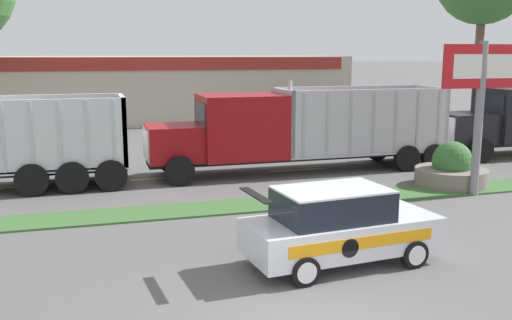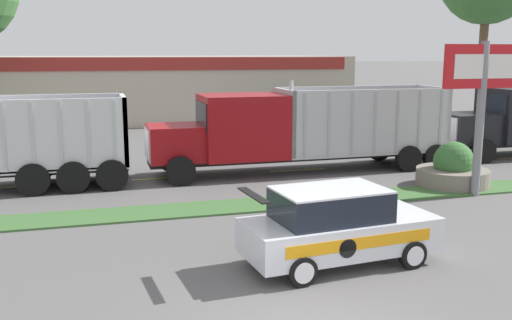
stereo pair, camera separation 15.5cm
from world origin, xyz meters
The scene contains 10 objects.
grass_verge centered at (0.00, 8.45, 0.03)m, with size 120.00×1.62×0.06m, color #3D6633.
centre_line_3 centered at (-6.34, 13.26, 0.00)m, with size 2.40×0.14×0.01m, color yellow.
centre_line_4 centered at (-0.94, 13.26, 0.00)m, with size 2.40×0.14×0.01m, color yellow.
centre_line_5 centered at (4.46, 13.26, 0.00)m, with size 2.40×0.14×0.01m, color yellow.
centre_line_6 centered at (9.86, 13.26, 0.00)m, with size 2.40×0.14×0.01m, color yellow.
dump_truck_lead centered at (3.32, 13.09, 1.64)m, with size 12.09×2.79×3.67m.
rally_car centered at (1.72, 3.15, 0.89)m, with size 4.52×2.24×1.80m.
store_sign_post centered at (8.76, 7.73, 3.63)m, with size 2.88×0.28×5.07m.
stone_planter centered at (8.82, 9.10, 0.56)m, with size 2.54×2.54×1.61m.
store_building_backdrop centered at (-2.64, 34.50, 2.24)m, with size 33.65×12.10×4.47m.
Camera 1 is at (-3.51, -8.07, 4.68)m, focal length 40.00 mm.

